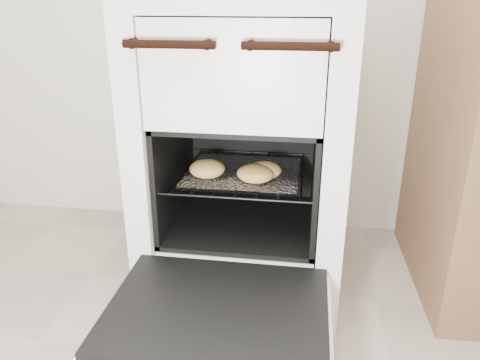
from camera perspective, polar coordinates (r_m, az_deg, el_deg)
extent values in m
cube|color=silver|center=(1.55, 0.91, 4.37)|extent=(0.62, 0.66, 0.95)
cylinder|color=black|center=(1.18, -8.68, 16.03)|extent=(0.23, 0.02, 0.02)
cylinder|color=black|center=(1.13, 6.13, 15.90)|extent=(0.23, 0.02, 0.02)
cube|color=black|center=(1.20, -2.76, -15.55)|extent=(0.54, 0.41, 0.02)
cube|color=silver|center=(1.21, -2.74, -16.26)|extent=(0.56, 0.43, 0.02)
cylinder|color=black|center=(1.54, -7.73, 1.36)|extent=(0.01, 0.43, 0.01)
cylinder|color=black|center=(1.49, 8.99, 0.46)|extent=(0.01, 0.43, 0.01)
cylinder|color=black|center=(1.31, -0.81, -2.25)|extent=(0.45, 0.01, 0.01)
cylinder|color=black|center=(1.69, 1.47, 3.39)|extent=(0.45, 0.01, 0.01)
cylinder|color=black|center=(1.54, -6.43, 1.29)|extent=(0.01, 0.41, 0.01)
cylinder|color=black|center=(1.52, -4.17, 1.18)|extent=(0.01, 0.41, 0.01)
cylinder|color=black|center=(1.51, -1.86, 1.06)|extent=(0.01, 0.41, 0.01)
cylinder|color=black|center=(1.50, 0.47, 0.93)|extent=(0.01, 0.41, 0.01)
cylinder|color=black|center=(1.49, 2.83, 0.80)|extent=(0.01, 0.41, 0.01)
cylinder|color=black|center=(1.49, 5.21, 0.67)|extent=(0.01, 0.41, 0.01)
cylinder|color=black|center=(1.49, 7.60, 0.54)|extent=(0.01, 0.41, 0.01)
cube|color=silver|center=(1.48, 0.36, 0.87)|extent=(0.35, 0.31, 0.01)
ellipsoid|color=#DCB158|center=(1.43, -4.02, 1.41)|extent=(0.14, 0.14, 0.05)
ellipsoid|color=#DCB158|center=(1.41, 2.58, 1.01)|extent=(0.10, 0.10, 0.05)
ellipsoid|color=#DCB158|center=(1.43, 3.15, 1.28)|extent=(0.12, 0.12, 0.05)
ellipsoid|color=#DCB158|center=(1.39, 1.92, 0.82)|extent=(0.14, 0.14, 0.05)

